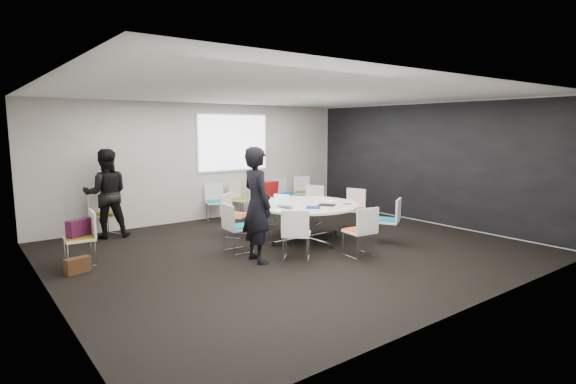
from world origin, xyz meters
TOP-DOWN VIEW (x-y plane):
  - room_shell at (0.09, 0.00)m, footprint 8.08×7.08m
  - conference_table at (0.62, 0.39)m, footprint 2.10×2.10m
  - projection_screen at (0.80, 3.46)m, footprint 1.90×0.03m
  - chair_ring_a at (2.05, 0.52)m, footprint 0.57×0.57m
  - chair_ring_b at (1.72, 1.50)m, footprint 0.61×0.62m
  - chair_ring_c at (0.63, 1.92)m, footprint 0.55×0.54m
  - chair_ring_d at (-0.35, 1.47)m, footprint 0.63×0.63m
  - chair_ring_e at (-0.90, 0.43)m, footprint 0.47×0.48m
  - chair_ring_f at (-0.37, -0.58)m, footprint 0.64×0.64m
  - chair_ring_g at (0.64, -1.08)m, footprint 0.51×0.50m
  - chair_ring_h at (1.71, -0.79)m, footprint 0.62×0.62m
  - chair_back_a at (0.12, 3.16)m, footprint 0.56×0.55m
  - chair_back_b at (0.81, 3.16)m, footprint 0.58×0.58m
  - chair_back_c at (1.53, 3.15)m, footprint 0.58×0.58m
  - chair_back_d at (2.16, 3.12)m, footprint 0.52×0.51m
  - chair_back_e at (2.79, 3.12)m, footprint 0.60×0.59m
  - chair_spare_left at (-3.34, 1.29)m, footprint 0.48×0.49m
  - chair_person_back at (-2.46, 3.16)m, footprint 0.59×0.59m
  - person_main at (-0.94, -0.25)m, footprint 0.53×0.74m
  - person_back at (-2.45, 2.99)m, footprint 1.01×0.87m
  - laptop at (0.08, 0.29)m, footprint 0.26×0.37m
  - laptop_lid at (0.05, 0.41)m, footprint 0.18×0.26m
  - notebook_black at (0.83, -0.02)m, footprint 0.34×0.37m
  - tablet_folio at (0.44, -0.06)m, footprint 0.33×0.32m
  - papers_right at (1.19, 0.58)m, footprint 0.35×0.30m
  - papers_front at (1.23, 0.35)m, footprint 0.31×0.23m
  - cup at (0.68, 0.68)m, footprint 0.08×0.08m
  - phone at (1.25, -0.14)m, footprint 0.16×0.11m
  - maroon_bag at (-3.35, 1.29)m, footprint 0.42×0.32m
  - brown_bag at (-3.49, 0.90)m, footprint 0.39×0.24m
  - red_jacket at (1.54, 2.93)m, footprint 0.45×0.18m

SIDE VIEW (x-z plane):
  - brown_bag at x=-3.49m, z-range 0.00..0.24m
  - chair_ring_a at x=2.05m, z-range -0.16..0.72m
  - chair_ring_b at x=1.72m, z-range -0.16..0.72m
  - chair_ring_c at x=0.63m, z-range -0.16..0.72m
  - chair_ring_d at x=-0.35m, z-range -0.16..0.72m
  - chair_ring_e at x=-0.90m, z-range -0.16..0.72m
  - chair_ring_f at x=-0.37m, z-range -0.16..0.72m
  - chair_ring_g at x=0.64m, z-range -0.16..0.72m
  - chair_ring_h at x=1.71m, z-range -0.16..0.72m
  - chair_back_a at x=0.12m, z-range -0.16..0.72m
  - chair_back_b at x=0.81m, z-range -0.16..0.72m
  - chair_back_c at x=1.53m, z-range -0.16..0.72m
  - chair_back_d at x=2.16m, z-range -0.16..0.72m
  - chair_back_e at x=2.79m, z-range -0.16..0.72m
  - chair_spare_left at x=-3.34m, z-range -0.16..0.72m
  - chair_person_back at x=-2.46m, z-range -0.16..0.72m
  - conference_table at x=0.62m, z-range 0.16..0.89m
  - maroon_bag at x=-3.35m, z-range 0.48..0.76m
  - red_jacket at x=1.54m, z-range 0.52..0.88m
  - papers_right at x=1.19m, z-range 0.73..0.73m
  - papers_front at x=1.23m, z-range 0.73..0.73m
  - phone at x=1.25m, z-range 0.73..0.74m
  - notebook_black at x=0.83m, z-range 0.73..0.75m
  - tablet_folio at x=0.44m, z-range 0.73..0.76m
  - laptop at x=0.08m, z-range 0.73..0.76m
  - cup at x=0.68m, z-range 0.73..0.82m
  - laptop_lid at x=0.05m, z-range 0.75..0.97m
  - person_back at x=-2.45m, z-range 0.00..1.80m
  - person_main at x=-0.94m, z-range 0.00..1.92m
  - room_shell at x=0.09m, z-range -0.04..2.84m
  - projection_screen at x=0.80m, z-range 1.17..2.53m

